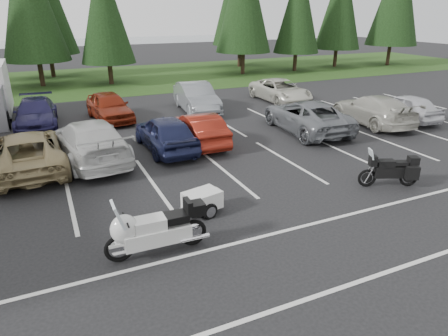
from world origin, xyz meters
TOP-DOWN VIEW (x-y plane):
  - ground at (0.00, 0.00)m, footprint 120.00×120.00m
  - grass_strip at (0.00, 24.00)m, footprint 80.00×16.00m
  - lake_water at (4.00, 55.00)m, footprint 70.00×50.00m
  - stall_markings at (0.00, 2.00)m, footprint 32.00×16.00m
  - conifer_5 at (0.00, 21.60)m, footprint 4.14×4.14m
  - conifer_7 at (17.50, 21.80)m, footprint 4.27×4.27m
  - conifer_8 at (23.00, 22.60)m, footprint 4.53×4.53m
  - car_near_2 at (-6.00, 4.16)m, footprint 2.68×5.36m
  - car_near_3 at (-3.77, 4.29)m, footprint 2.81×5.73m
  - car_near_4 at (-0.75, 4.25)m, footprint 1.85×4.43m
  - car_near_5 at (0.83, 4.46)m, footprint 1.59×4.20m
  - car_near_6 at (6.25, 4.16)m, footprint 2.94×5.62m
  - car_near_7 at (10.16, 3.86)m, footprint 2.53×5.26m
  - car_near_8 at (12.37, 3.74)m, footprint 1.98×4.21m
  - car_far_1 at (-5.61, 10.39)m, footprint 2.17×4.86m
  - car_far_2 at (-2.03, 10.25)m, footprint 2.18×4.51m
  - car_far_3 at (2.89, 10.18)m, footprint 2.18×5.04m
  - car_far_4 at (8.77, 10.50)m, footprint 2.30×4.99m
  - touring_motorcycle at (-3.19, -3.08)m, footprint 2.79×0.91m
  - cargo_trailer at (-1.45, -1.63)m, footprint 1.65×1.17m
  - adventure_motorcycle at (4.89, -2.44)m, footprint 2.36×1.59m

SIDE VIEW (x-z plane):
  - ground at x=0.00m, z-range 0.00..0.00m
  - lake_water at x=4.00m, z-range -0.01..0.01m
  - stall_markings at x=0.00m, z-range 0.00..0.01m
  - grass_strip at x=0.00m, z-range 0.00..0.01m
  - cargo_trailer at x=-1.45m, z-range 0.00..0.69m
  - adventure_motorcycle at x=4.89m, z-range 0.00..1.36m
  - car_near_5 at x=0.83m, z-range 0.00..1.37m
  - car_far_1 at x=-5.61m, z-range 0.00..1.38m
  - car_far_4 at x=8.77m, z-range 0.00..1.39m
  - car_near_8 at x=12.37m, z-range 0.00..1.39m
  - car_near_2 at x=-6.00m, z-range 0.00..1.46m
  - car_near_7 at x=10.16m, z-range 0.00..1.48m
  - car_far_2 at x=-2.03m, z-range 0.00..1.48m
  - car_near_4 at x=-0.75m, z-range 0.00..1.50m
  - car_near_6 at x=6.25m, z-range 0.00..1.51m
  - touring_motorcycle at x=-3.19m, z-range 0.00..1.54m
  - car_near_3 at x=-3.77m, z-range 0.00..1.60m
  - car_far_3 at x=2.89m, z-range 0.00..1.61m
  - conifer_5 at x=0.00m, z-range 0.81..10.45m
  - conifer_7 at x=17.50m, z-range 0.84..10.78m
  - conifer_8 at x=23.00m, z-range 0.89..11.45m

